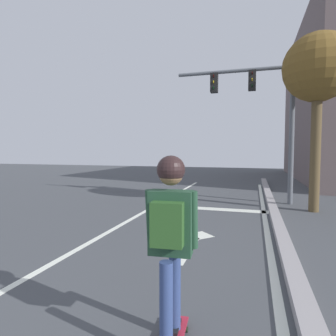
{
  "coord_description": "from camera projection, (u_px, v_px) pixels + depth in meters",
  "views": [
    {
      "loc": [
        2.86,
        0.92,
        1.74
      ],
      "look_at": [
        1.4,
        5.79,
        1.43
      ],
      "focal_mm": 30.56,
      "sensor_mm": 36.0,
      "label": 1
    }
  ],
  "objects": [
    {
      "name": "lane_line_center",
      "position": [
        101.0,
        236.0,
        5.81
      ],
      "size": [
        0.12,
        20.0,
        0.01
      ],
      "primitive_type": "cube",
      "color": "silver",
      "rests_on": "ground"
    },
    {
      "name": "lane_line_curbside",
      "position": [
        270.0,
        252.0,
        4.88
      ],
      "size": [
        0.12,
        20.0,
        0.01
      ],
      "primitive_type": "cube",
      "color": "silver",
      "rests_on": "ground"
    },
    {
      "name": "stop_bar",
      "position": [
        209.0,
        209.0,
        8.51
      ],
      "size": [
        3.39,
        0.4,
        0.01
      ],
      "primitive_type": "cube",
      "color": "silver",
      "rests_on": "ground"
    },
    {
      "name": "lane_arrow_stem",
      "position": [
        188.0,
        250.0,
        5.01
      ],
      "size": [
        0.16,
        1.4,
        0.01
      ],
      "primitive_type": "cube",
      "color": "silver",
      "rests_on": "ground"
    },
    {
      "name": "lane_arrow_head",
      "position": [
        197.0,
        236.0,
        5.82
      ],
      "size": [
        0.71,
        0.71,
        0.01
      ],
      "primitive_type": "cube",
      "rotation": [
        0.0,
        0.0,
        0.79
      ],
      "color": "silver",
      "rests_on": "ground"
    },
    {
      "name": "curb_strip",
      "position": [
        286.0,
        250.0,
        4.8
      ],
      "size": [
        0.24,
        24.0,
        0.14
      ],
      "primitive_type": "cube",
      "color": "gray",
      "rests_on": "ground"
    },
    {
      "name": "skater",
      "position": [
        170.0,
        226.0,
        2.42
      ],
      "size": [
        0.45,
        0.61,
        1.62
      ],
      "color": "navy",
      "rests_on": "skateboard"
    },
    {
      "name": "traffic_signal_mast",
      "position": [
        260.0,
        101.0,
        9.33
      ],
      "size": [
        3.81,
        0.34,
        4.8
      ],
      "color": "#575C64",
      "rests_on": "ground"
    },
    {
      "name": "roadside_tree",
      "position": [
        318.0,
        71.0,
        7.89
      ],
      "size": [
        1.89,
        1.89,
        4.97
      ],
      "color": "brown",
      "rests_on": "ground"
    }
  ]
}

